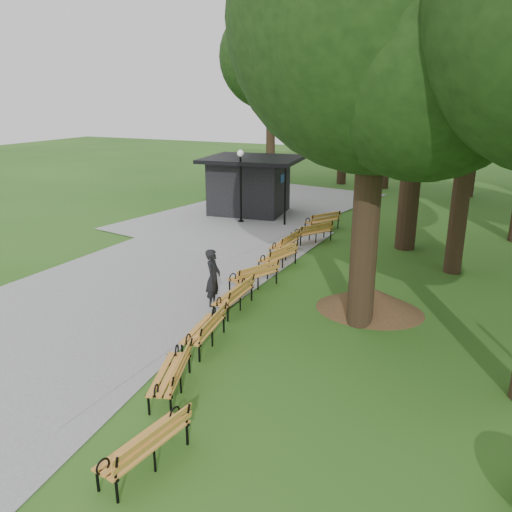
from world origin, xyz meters
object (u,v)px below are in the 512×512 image
at_px(bench_5, 278,256).
at_px(bench_8, 322,221).
at_px(bench_0, 144,444).
at_px(lawn_tree_0, 379,21).
at_px(bench_1, 170,374).
at_px(person, 213,278).
at_px(kiosk, 249,185).
at_px(bench_3, 233,295).
at_px(bench_7, 313,232).
at_px(bench_6, 284,243).
at_px(lawn_tree_1, 480,36).
at_px(bench_4, 254,275).
at_px(dirt_mound, 370,299).
at_px(bench_2, 204,329).
at_px(lamp_post, 241,172).

bearing_deg(bench_5, bench_8, -164.15).
xyz_separation_m(bench_0, lawn_tree_0, (1.88, 7.13, 7.19)).
relative_size(bench_0, bench_1, 1.00).
height_order(person, lawn_tree_0, lawn_tree_0).
bearing_deg(kiosk, lawn_tree_0, -59.04).
distance_m(bench_3, bench_7, 7.77).
distance_m(kiosk, bench_7, 6.35).
height_order(bench_6, lawn_tree_1, lawn_tree_1).
distance_m(person, lawn_tree_0, 7.99).
relative_size(bench_4, lawn_tree_1, 0.17).
relative_size(bench_8, lawn_tree_0, 0.17).
xyz_separation_m(dirt_mound, bench_6, (-4.31, 4.06, 0.08)).
bearing_deg(kiosk, bench_3, -73.51).
distance_m(person, bench_2, 2.54).
relative_size(person, bench_7, 0.92).
distance_m(bench_2, bench_8, 12.25).
xyz_separation_m(bench_1, bench_2, (-0.45, 2.15, 0.00)).
distance_m(dirt_mound, bench_1, 6.69).
relative_size(lamp_post, bench_2, 1.86).
bearing_deg(person, lawn_tree_1, -57.33).
xyz_separation_m(lamp_post, bench_5, (4.30, -5.66, -2.06)).
height_order(person, dirt_mound, person).
height_order(bench_2, bench_8, same).
relative_size(bench_2, lawn_tree_1, 0.17).
distance_m(bench_2, bench_4, 4.18).
relative_size(person, lawn_tree_0, 0.16).
distance_m(bench_1, bench_7, 12.27).
bearing_deg(person, bench_0, -172.76).
relative_size(lamp_post, bench_0, 1.86).
bearing_deg(bench_4, bench_3, 30.23).
bearing_deg(bench_3, lawn_tree_1, 136.77).
distance_m(dirt_mound, bench_5, 4.57).
bearing_deg(bench_1, bench_3, 170.91).
bearing_deg(bench_0, lamp_post, -150.39).
bearing_deg(bench_5, bench_4, 15.20).
bearing_deg(bench_2, bench_5, 177.77).
distance_m(bench_8, lawn_tree_0, 12.46).
height_order(bench_3, bench_7, same).
relative_size(bench_6, lawn_tree_1, 0.17).
bearing_deg(lawn_tree_0, bench_1, -118.71).
distance_m(lamp_post, bench_0, 17.50).
xyz_separation_m(bench_5, lawn_tree_0, (3.85, -3.41, 7.19)).
height_order(person, bench_0, person).
bearing_deg(bench_1, bench_0, 3.84).
bearing_deg(bench_4, bench_5, -154.61).
relative_size(bench_0, lawn_tree_0, 0.17).
xyz_separation_m(dirt_mound, bench_2, (-3.26, -3.92, 0.08)).
xyz_separation_m(bench_1, bench_5, (-1.08, 8.47, 0.00)).
bearing_deg(lawn_tree_1, bench_7, 164.78).
distance_m(bench_5, bench_6, 1.71).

